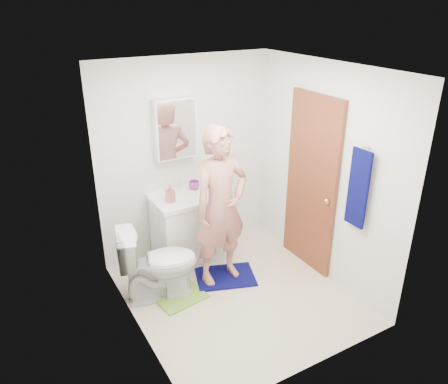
# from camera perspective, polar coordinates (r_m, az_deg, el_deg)

# --- Properties ---
(floor) EXTENTS (2.20, 2.40, 0.02)m
(floor) POSITION_cam_1_polar(r_m,az_deg,el_deg) (4.91, 1.68, -13.23)
(floor) COLOR beige
(floor) RESTS_ON ground
(ceiling) EXTENTS (2.20, 2.40, 0.02)m
(ceiling) POSITION_cam_1_polar(r_m,az_deg,el_deg) (3.94, 2.11, 15.99)
(ceiling) COLOR white
(ceiling) RESTS_ON ground
(wall_back) EXTENTS (2.20, 0.02, 2.40)m
(wall_back) POSITION_cam_1_polar(r_m,az_deg,el_deg) (5.28, -5.02, 4.46)
(wall_back) COLOR silver
(wall_back) RESTS_ON ground
(wall_front) EXTENTS (2.20, 0.02, 2.40)m
(wall_front) POSITION_cam_1_polar(r_m,az_deg,el_deg) (3.43, 12.56, -7.49)
(wall_front) COLOR silver
(wall_front) RESTS_ON ground
(wall_left) EXTENTS (0.02, 2.40, 2.40)m
(wall_left) POSITION_cam_1_polar(r_m,az_deg,el_deg) (3.87, -12.31, -3.60)
(wall_left) COLOR silver
(wall_left) RESTS_ON ground
(wall_right) EXTENTS (0.02, 2.40, 2.40)m
(wall_right) POSITION_cam_1_polar(r_m,az_deg,el_deg) (4.91, 12.99, 2.41)
(wall_right) COLOR silver
(wall_right) RESTS_ON ground
(vanity_cabinet) EXTENTS (0.75, 0.55, 0.80)m
(vanity_cabinet) POSITION_cam_1_polar(r_m,az_deg,el_deg) (5.30, -4.83, -4.92)
(vanity_cabinet) COLOR white
(vanity_cabinet) RESTS_ON floor
(countertop) EXTENTS (0.79, 0.59, 0.05)m
(countertop) POSITION_cam_1_polar(r_m,az_deg,el_deg) (5.11, -4.99, -0.75)
(countertop) COLOR white
(countertop) RESTS_ON vanity_cabinet
(sink_basin) EXTENTS (0.40, 0.40, 0.03)m
(sink_basin) POSITION_cam_1_polar(r_m,az_deg,el_deg) (5.10, -4.99, -0.60)
(sink_basin) COLOR white
(sink_basin) RESTS_ON countertop
(faucet) EXTENTS (0.03, 0.03, 0.12)m
(faucet) POSITION_cam_1_polar(r_m,az_deg,el_deg) (5.23, -5.86, 0.82)
(faucet) COLOR silver
(faucet) RESTS_ON countertop
(medicine_cabinet) EXTENTS (0.50, 0.12, 0.70)m
(medicine_cabinet) POSITION_cam_1_polar(r_m,az_deg,el_deg) (5.04, -6.41, 8.22)
(medicine_cabinet) COLOR white
(medicine_cabinet) RESTS_ON wall_back
(mirror_panel) EXTENTS (0.46, 0.01, 0.66)m
(mirror_panel) POSITION_cam_1_polar(r_m,az_deg,el_deg) (4.98, -6.11, 8.06)
(mirror_panel) COLOR white
(mirror_panel) RESTS_ON wall_back
(door) EXTENTS (0.05, 0.80, 2.05)m
(door) POSITION_cam_1_polar(r_m,az_deg,el_deg) (5.05, 11.30, 1.03)
(door) COLOR brown
(door) RESTS_ON ground
(door_knob) EXTENTS (0.07, 0.07, 0.07)m
(door_knob) POSITION_cam_1_polar(r_m,az_deg,el_deg) (4.84, 13.30, -1.18)
(door_knob) COLOR gold
(door_knob) RESTS_ON door
(towel) EXTENTS (0.03, 0.24, 0.80)m
(towel) POSITION_cam_1_polar(r_m,az_deg,el_deg) (4.47, 17.12, 0.43)
(towel) COLOR #08094B
(towel) RESTS_ON wall_right
(towel_hook) EXTENTS (0.06, 0.02, 0.02)m
(towel_hook) POSITION_cam_1_polar(r_m,az_deg,el_deg) (4.36, 18.16, 5.60)
(towel_hook) COLOR silver
(towel_hook) RESTS_ON wall_right
(toilet) EXTENTS (0.90, 0.65, 0.83)m
(toilet) POSITION_cam_1_polar(r_m,az_deg,el_deg) (4.69, -8.57, -9.14)
(toilet) COLOR white
(toilet) RESTS_ON floor
(bath_mat) EXTENTS (0.78, 0.67, 0.02)m
(bath_mat) POSITION_cam_1_polar(r_m,az_deg,el_deg) (5.14, 0.17, -10.99)
(bath_mat) COLOR #08094B
(bath_mat) RESTS_ON floor
(green_rug) EXTENTS (0.56, 0.50, 0.02)m
(green_rug) POSITION_cam_1_polar(r_m,az_deg,el_deg) (4.87, -5.82, -13.36)
(green_rug) COLOR #73AA38
(green_rug) RESTS_ON floor
(soap_dispenser) EXTENTS (0.10, 0.10, 0.20)m
(soap_dispenser) POSITION_cam_1_polar(r_m,az_deg,el_deg) (4.94, -7.05, -0.16)
(soap_dispenser) COLOR #BB5761
(soap_dispenser) RESTS_ON countertop
(toothbrush_cup) EXTENTS (0.15, 0.15, 0.10)m
(toothbrush_cup) POSITION_cam_1_polar(r_m,az_deg,el_deg) (5.25, -3.91, 0.90)
(toothbrush_cup) COLOR #873F8A
(toothbrush_cup) RESTS_ON countertop
(man) EXTENTS (0.69, 0.48, 1.78)m
(man) POSITION_cam_1_polar(r_m,az_deg,el_deg) (4.67, -0.41, -1.96)
(man) COLOR #B67166
(man) RESTS_ON bath_mat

